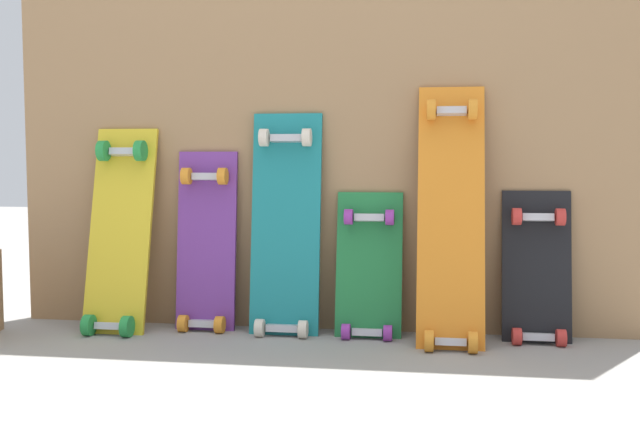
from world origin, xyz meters
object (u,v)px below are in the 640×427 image
object	(u,v)px
skateboard_yellow	(119,238)
skateboard_green	(369,275)
skateboard_black	(537,277)
skateboard_orange	(451,224)
skateboard_purple	(206,250)
skateboard_teal	(285,233)

from	to	relation	value
skateboard_yellow	skateboard_green	bearing A→B (deg)	2.69
skateboard_green	skateboard_black	xyz separation A→B (m)	(0.55, 0.01, 0.01)
skateboard_orange	skateboard_black	bearing A→B (deg)	12.90
skateboard_purple	skateboard_orange	bearing A→B (deg)	-5.08
skateboard_purple	skateboard_teal	distance (m)	0.30
skateboard_yellow	skateboard_teal	size ratio (longest dim) A/B	0.94
skateboard_green	skateboard_black	world-z (taller)	skateboard_black
skateboard_purple	skateboard_teal	xyz separation A→B (m)	(0.29, -0.01, 0.07)
skateboard_orange	skateboard_black	size ratio (longest dim) A/B	1.61
skateboard_yellow	skateboard_orange	bearing A→B (deg)	-0.94
skateboard_green	skateboard_orange	bearing A→B (deg)	-12.46
skateboard_purple	skateboard_teal	bearing A→B (deg)	-2.94
skateboard_yellow	skateboard_black	world-z (taller)	skateboard_yellow
skateboard_purple	skateboard_green	size ratio (longest dim) A/B	1.24
skateboard_yellow	skateboard_teal	world-z (taller)	skateboard_teal
skateboard_yellow	skateboard_teal	distance (m)	0.59
skateboard_purple	skateboard_black	xyz separation A→B (m)	(1.13, -0.01, -0.07)
skateboard_yellow	skateboard_purple	distance (m)	0.31
skateboard_green	skateboard_orange	xyz separation A→B (m)	(0.27, -0.06, 0.18)
skateboard_yellow	skateboard_purple	bearing A→B (deg)	10.76
skateboard_orange	skateboard_purple	bearing A→B (deg)	174.92
skateboard_purple	skateboard_black	bearing A→B (deg)	-0.52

